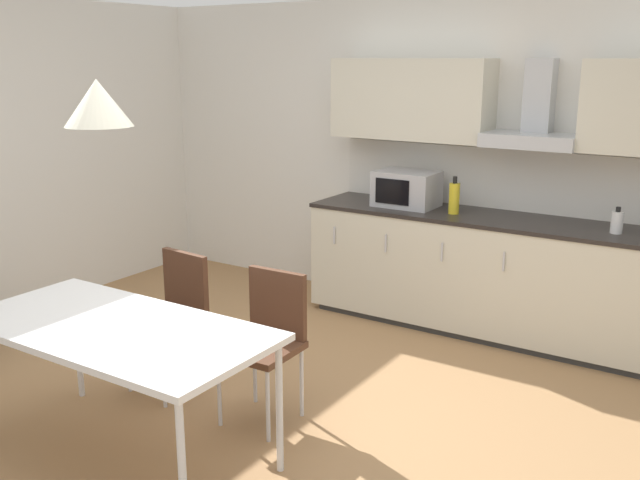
{
  "coord_description": "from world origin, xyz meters",
  "views": [
    {
      "loc": [
        2.42,
        -2.91,
        2.06
      ],
      "look_at": [
        0.18,
        0.55,
        1.0
      ],
      "focal_mm": 40.0,
      "sensor_mm": 36.0,
      "label": 1
    }
  ],
  "objects": [
    {
      "name": "ground_plane",
      "position": [
        0.0,
        0.0,
        -0.01
      ],
      "size": [
        8.16,
        7.4,
        0.02
      ],
      "primitive_type": "cube",
      "color": "#9E754C"
    },
    {
      "name": "wall_back",
      "position": [
        0.0,
        2.52,
        1.27
      ],
      "size": [
        6.52,
        0.1,
        2.53
      ],
      "primitive_type": "cube",
      "color": "silver",
      "rests_on": "ground_plane"
    },
    {
      "name": "kitchen_counter",
      "position": [
        0.9,
        2.15,
        0.46
      ],
      "size": [
        3.28,
        0.66,
        0.91
      ],
      "color": "#333333",
      "rests_on": "ground_plane"
    },
    {
      "name": "backsplash_tile",
      "position": [
        0.9,
        2.45,
        1.14
      ],
      "size": [
        3.26,
        0.02,
        0.47
      ],
      "primitive_type": "cube",
      "color": "silver",
      "rests_on": "kitchen_counter"
    },
    {
      "name": "upper_wall_cabinets",
      "position": [
        0.9,
        2.3,
        1.73
      ],
      "size": [
        3.26,
        0.4,
        0.63
      ],
      "color": "beige"
    },
    {
      "name": "microwave",
      "position": [
        -0.03,
        2.15,
        1.05
      ],
      "size": [
        0.48,
        0.35,
        0.28
      ],
      "color": "#ADADB2",
      "rests_on": "kitchen_counter"
    },
    {
      "name": "bottle_white",
      "position": [
        1.57,
        2.1,
        0.98
      ],
      "size": [
        0.08,
        0.08,
        0.18
      ],
      "color": "white",
      "rests_on": "kitchen_counter"
    },
    {
      "name": "bottle_yellow",
      "position": [
        0.4,
        2.09,
        1.03
      ],
      "size": [
        0.08,
        0.08,
        0.28
      ],
      "color": "yellow",
      "rests_on": "kitchen_counter"
    },
    {
      "name": "dining_table",
      "position": [
        -0.29,
        -0.64,
        0.7
      ],
      "size": [
        1.66,
        0.82,
        0.75
      ],
      "color": "white",
      "rests_on": "ground_plane"
    },
    {
      "name": "chair_far_right",
      "position": [
        0.08,
        0.15,
        0.53
      ],
      "size": [
        0.41,
        0.41,
        0.87
      ],
      "color": "#4C2D1E",
      "rests_on": "ground_plane"
    },
    {
      "name": "chair_far_left",
      "position": [
        -0.65,
        0.15,
        0.53
      ],
      "size": [
        0.44,
        0.44,
        0.87
      ],
      "color": "#4C2D1E",
      "rests_on": "ground_plane"
    },
    {
      "name": "pendant_lamp",
      "position": [
        -0.29,
        -0.64,
        1.85
      ],
      "size": [
        0.32,
        0.32,
        0.22
      ],
      "primitive_type": "cone",
      "color": "silver"
    }
  ]
}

